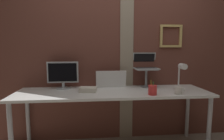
{
  "coord_description": "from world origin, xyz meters",
  "views": [
    {
      "loc": [
        -0.34,
        -2.18,
        1.29
      ],
      "look_at": [
        -0.12,
        0.12,
        1.01
      ],
      "focal_mm": 29.46,
      "sensor_mm": 36.0,
      "label": 1
    }
  ],
  "objects": [
    {
      "name": "desk",
      "position": [
        -0.12,
        0.02,
        0.69
      ],
      "size": [
        2.35,
        0.63,
        0.76
      ],
      "color": "white",
      "rests_on": "ground_plane"
    },
    {
      "name": "laptop",
      "position": [
        0.35,
        0.27,
        1.07
      ],
      "size": [
        0.32,
        0.25,
        0.22
      ],
      "color": "#ADB2B7",
      "rests_on": "laptop_stand"
    },
    {
      "name": "laptop_stand",
      "position": [
        0.35,
        0.21,
        0.93
      ],
      "size": [
        0.28,
        0.22,
        0.25
      ],
      "color": "gray",
      "rests_on": "desk"
    },
    {
      "name": "monitor",
      "position": [
        -0.75,
        0.21,
        0.96
      ],
      "size": [
        0.39,
        0.18,
        0.35
      ],
      "color": "#ADB2B7",
      "rests_on": "desk"
    },
    {
      "name": "desk_lamp",
      "position": [
        0.72,
        -0.04,
        0.97
      ],
      "size": [
        0.12,
        0.2,
        0.34
      ],
      "color": "white",
      "rests_on": "desk"
    },
    {
      "name": "brick_wall_back",
      "position": [
        0.0,
        0.39,
        1.18
      ],
      "size": [
        3.37,
        0.16,
        2.37
      ],
      "color": "brown",
      "rests_on": "ground_plane"
    },
    {
      "name": "paper_clutter_stack",
      "position": [
        -0.42,
        0.02,
        0.79
      ],
      "size": [
        0.22,
        0.17,
        0.06
      ],
      "primitive_type": "cube",
      "rotation": [
        0.0,
        0.0,
        -0.14
      ],
      "color": "silver",
      "rests_on": "desk"
    },
    {
      "name": "pen_cup",
      "position": [
        0.31,
        -0.2,
        0.81
      ],
      "size": [
        0.1,
        0.1,
        0.17
      ],
      "color": "red",
      "rests_on": "desk"
    },
    {
      "name": "coffee_mug",
      "position": [
        0.62,
        -0.2,
        0.8
      ],
      "size": [
        0.13,
        0.09,
        0.08
      ],
      "color": "silver",
      "rests_on": "desk"
    },
    {
      "name": "whiteboard_panel",
      "position": [
        -0.12,
        0.23,
        0.87
      ],
      "size": [
        0.4,
        0.06,
        0.23
      ],
      "primitive_type": "cube",
      "rotation": [
        0.2,
        0.0,
        0.0
      ],
      "color": "white",
      "rests_on": "desk"
    }
  ]
}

